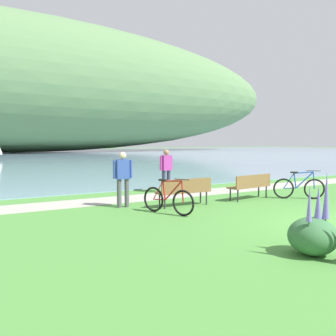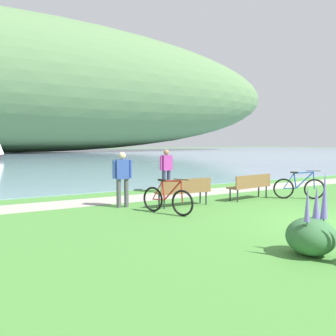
# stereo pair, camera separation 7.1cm
# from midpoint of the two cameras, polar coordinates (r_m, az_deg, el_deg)

# --- Properties ---
(bay_water) EXTENTS (180.00, 80.00, 0.04)m
(bay_water) POSITION_cam_midpoint_polar(r_m,az_deg,el_deg) (54.17, -21.76, 1.81)
(bay_water) COLOR #7A99B2
(bay_water) RESTS_ON ground
(distant_hillside) EXTENTS (114.05, 28.00, 24.40)m
(distant_hillside) POSITION_cam_midpoint_polar(r_m,az_deg,el_deg) (70.68, -23.60, 12.20)
(distant_hillside) COLOR #567A4C
(distant_hillside) RESTS_ON bay_water
(shoreline_path) EXTENTS (60.00, 1.50, 0.01)m
(shoreline_path) POSITION_cam_midpoint_polar(r_m,az_deg,el_deg) (14.21, 4.23, -3.97)
(shoreline_path) COLOR #A39E93
(shoreline_path) RESTS_ON ground
(park_bench_near_camera) EXTENTS (1.85, 0.71, 0.88)m
(park_bench_near_camera) POSITION_cam_midpoint_polar(r_m,az_deg,el_deg) (12.90, 12.82, -2.59)
(park_bench_near_camera) COLOR brown
(park_bench_near_camera) RESTS_ON ground
(park_bench_further_along) EXTENTS (1.81, 0.51, 0.88)m
(park_bench_further_along) POSITION_cam_midpoint_polar(r_m,az_deg,el_deg) (11.27, 2.50, -3.46)
(park_bench_further_along) COLOR brown
(park_bench_further_along) RESTS_ON ground
(bicycle_leaning_near_bench) EXTENTS (1.44, 1.12, 1.01)m
(bicycle_leaning_near_bench) POSITION_cam_midpoint_polar(r_m,az_deg,el_deg) (13.54, 19.92, -2.94)
(bicycle_leaning_near_bench) COLOR black
(bicycle_leaning_near_bench) RESTS_ON ground
(bicycle_beside_path) EXTENTS (0.73, 1.66, 1.01)m
(bicycle_beside_path) POSITION_cam_midpoint_polar(r_m,az_deg,el_deg) (10.13, -0.20, -5.04)
(bicycle_beside_path) COLOR black
(bicycle_beside_path) RESTS_ON ground
(person_at_shoreline) EXTENTS (0.61, 0.26, 1.71)m
(person_at_shoreline) POSITION_cam_midpoint_polar(r_m,az_deg,el_deg) (14.29, -0.43, 0.01)
(person_at_shoreline) COLOR #282D47
(person_at_shoreline) RESTS_ON ground
(person_on_the_grass) EXTENTS (0.60, 0.28, 1.71)m
(person_on_the_grass) POSITION_cam_midpoint_polar(r_m,az_deg,el_deg) (11.12, -7.35, -1.23)
(person_on_the_grass) COLOR #4C4C51
(person_on_the_grass) RESTS_ON ground
(echium_bush_closest_to_camera) EXTENTS (0.88, 0.88, 1.51)m
(echium_bush_closest_to_camera) POSITION_cam_midpoint_polar(r_m,az_deg,el_deg) (7.01, 21.75, -9.75)
(echium_bush_closest_to_camera) COLOR #386B3D
(echium_bush_closest_to_camera) RESTS_ON ground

